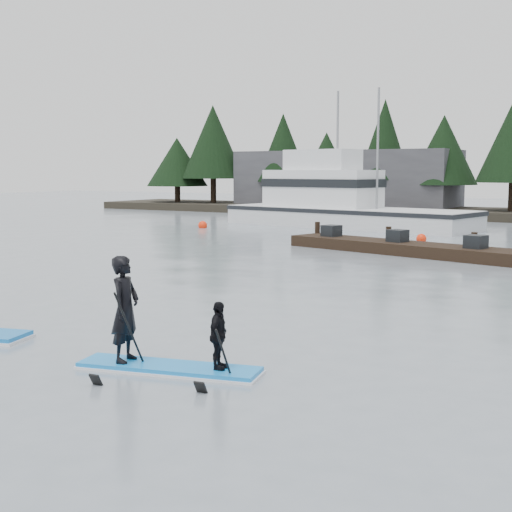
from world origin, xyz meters
The scene contains 7 objects.
ground centered at (0.00, 0.00, 0.00)m, with size 160.00×160.00×0.00m, color slate.
waterfront_building centered at (-14.00, 44.00, 2.50)m, with size 18.00×6.00×5.00m, color #4C4C51.
fishing_boat_large centered at (-8.06, 29.73, 0.68)m, with size 16.26×7.07×9.10m.
floating_dock centered at (1.76, 17.22, 0.24)m, with size 14.15×1.89×0.47m, color black.
buoy_a centered at (-14.58, 24.34, 0.00)m, with size 0.54×0.54×0.54m, color #FF2E0C.
buoy_b centered at (-0.84, 23.00, 0.00)m, with size 0.49×0.49×0.49m, color #FF2E0C.
paddleboard_duo centered at (2.20, -1.05, 0.70)m, with size 3.24×1.57×2.46m.
Camera 1 is at (9.71, -10.36, 3.38)m, focal length 50.00 mm.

